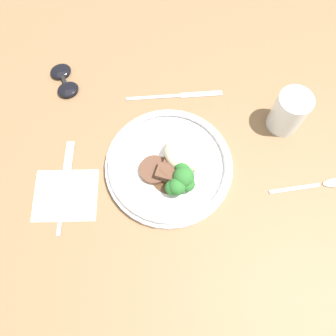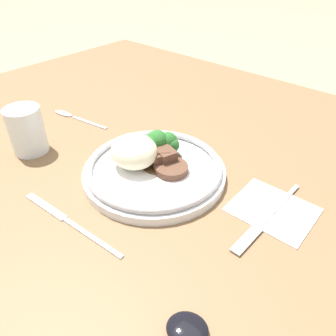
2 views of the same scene
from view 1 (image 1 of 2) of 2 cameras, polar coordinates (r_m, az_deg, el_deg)
name	(u,v)px [view 1 (image 1 of 2)]	position (r m, az deg, el deg)	size (l,w,h in m)	color
ground_plane	(182,181)	(0.70, 2.45, -2.32)	(8.00, 8.00, 0.00)	#998466
dining_table	(182,178)	(0.68, 2.52, -1.71)	(1.37, 1.13, 0.04)	brown
napkin	(66,195)	(0.67, -17.32, -4.48)	(0.12, 0.11, 0.00)	white
plate	(173,165)	(0.64, 0.87, 0.56)	(0.25, 0.25, 0.07)	white
juice_glass	(289,114)	(0.71, 20.31, 8.85)	(0.07, 0.07, 0.09)	yellow
fork	(67,177)	(0.68, -17.23, -1.43)	(0.02, 0.19, 0.00)	#B7B7BC
knife	(179,96)	(0.74, 1.92, 12.47)	(0.21, 0.03, 0.00)	#B7B7BC
spoon	(326,184)	(0.72, 25.85, -2.60)	(0.16, 0.04, 0.01)	#B7B7BC
sunglasses	(65,80)	(0.79, -17.47, 14.41)	(0.08, 0.11, 0.01)	black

